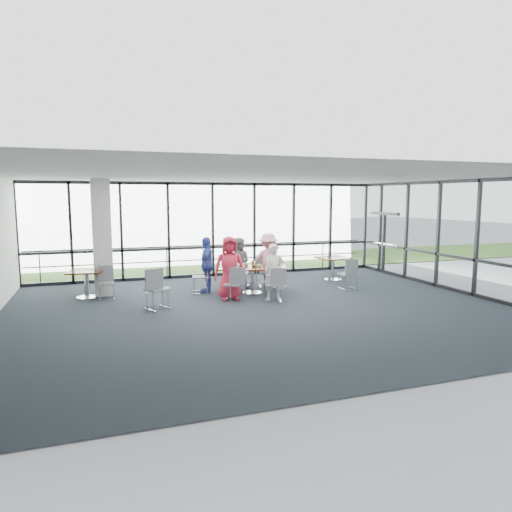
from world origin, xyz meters
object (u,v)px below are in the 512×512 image
object	(u,v)px
chair_main_nl	(233,284)
chair_main_fr	(267,272)
diner_near_right	(274,272)
main_table	(253,272)
side_table_left	(86,275)
side_table_right	(333,261)
chair_spare_r	(348,274)
diner_far_left	(238,263)
chair_main_fl	(241,273)
chair_main_nr	(273,285)
diner_near_left	(229,268)
diner_far_right	(268,261)
chair_main_end	(201,277)
chair_spare_la	(157,289)
diner_end	(207,265)
chair_spare_lb	(106,283)
structural_column	(102,238)

from	to	relation	value
chair_main_nl	chair_main_fr	size ratio (longest dim) A/B	0.96
diner_near_right	chair_main_nl	distance (m)	1.14
chair_main_nl	chair_main_fr	bearing A→B (deg)	69.07
main_table	side_table_left	bearing A→B (deg)	-170.25
side_table_right	chair_spare_r	world-z (taller)	chair_spare_r
diner_far_left	chair_main_fl	xyz separation A→B (m)	(0.14, 0.15, -0.34)
side_table_left	chair_main_nr	size ratio (longest dim) A/B	1.19
diner_near_left	side_table_left	bearing A→B (deg)	167.56
chair_main_nr	side_table_right	bearing A→B (deg)	56.93
diner_far_right	chair_main_fl	size ratio (longest dim) A/B	1.95
diner_far_left	chair_main_end	bearing A→B (deg)	41.45
chair_spare_la	diner_end	bearing A→B (deg)	19.88
chair_main_fr	side_table_right	bearing A→B (deg)	-156.02
chair_main_nr	chair_spare_la	xyz separation A→B (m)	(-2.97, 0.10, 0.07)
chair_main_nl	chair_main_fr	distance (m)	2.10
chair_main_nr	chair_main_end	xyz separation A→B (m)	(-1.58, 1.63, 0.02)
diner_far_left	diner_far_right	size ratio (longest dim) A/B	0.92
side_table_right	chair_spare_la	world-z (taller)	chair_spare_la
diner_far_left	chair_spare_r	size ratio (longest dim) A/B	1.69
chair_spare_la	diner_far_left	bearing A→B (deg)	11.30
side_table_left	diner_near_right	world-z (taller)	diner_near_right
diner_near_left	chair_spare_la	xyz separation A→B (m)	(-1.94, -0.49, -0.34)
chair_spare_lb	chair_main_end	bearing A→B (deg)	175.35
structural_column	side_table_right	distance (m)	7.19
diner_far_left	chair_main_fr	size ratio (longest dim) A/B	1.64
side_table_left	chair_main_end	distance (m)	3.07
side_table_left	chair_main_fr	distance (m)	5.13
diner_end	chair_spare_r	world-z (taller)	diner_end
diner_far_right	chair_main_fl	distance (m)	0.91
diner_end	chair_spare_lb	size ratio (longest dim) A/B	1.88
chair_main_fl	diner_end	bearing A→B (deg)	52.84
chair_spare_la	structural_column	bearing A→B (deg)	94.33
diner_far_left	chair_main_end	xyz separation A→B (m)	(-1.22, -0.35, -0.30)
chair_main_nl	chair_main_fl	distance (m)	1.93
diner_near_right	diner_end	bearing A→B (deg)	143.90
diner_end	chair_main_nr	size ratio (longest dim) A/B	1.82
chair_main_fl	chair_spare_lb	size ratio (longest dim) A/B	0.99
chair_spare_la	chair_main_nl	bearing A→B (deg)	-16.60
side_table_right	chair_main_end	xyz separation A→B (m)	(-4.54, -0.60, -0.18)
diner_near_left	chair_main_nr	bearing A→B (deg)	-20.53
chair_main_fr	chair_main_fl	bearing A→B (deg)	-8.36
chair_spare_r	diner_near_left	bearing A→B (deg)	-179.23
diner_near_right	chair_main_fr	world-z (taller)	diner_near_right
diner_end	chair_main_fr	world-z (taller)	diner_end
chair_main_nl	chair_main_end	distance (m)	1.39
diner_near_left	diner_far_right	bearing A→B (deg)	46.66
diner_end	chair_main_fr	xyz separation A→B (m)	(1.89, 0.19, -0.34)
diner_far_right	chair_spare_la	bearing A→B (deg)	57.33
chair_main_fr	chair_main_end	distance (m)	2.09
side_table_right	diner_far_left	size ratio (longest dim) A/B	0.67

